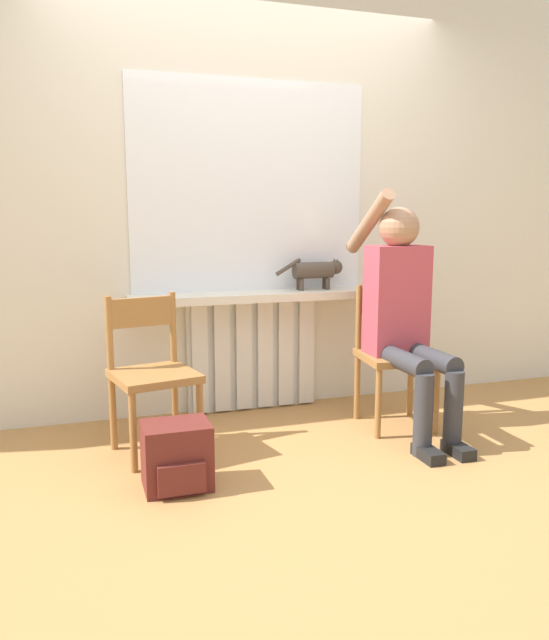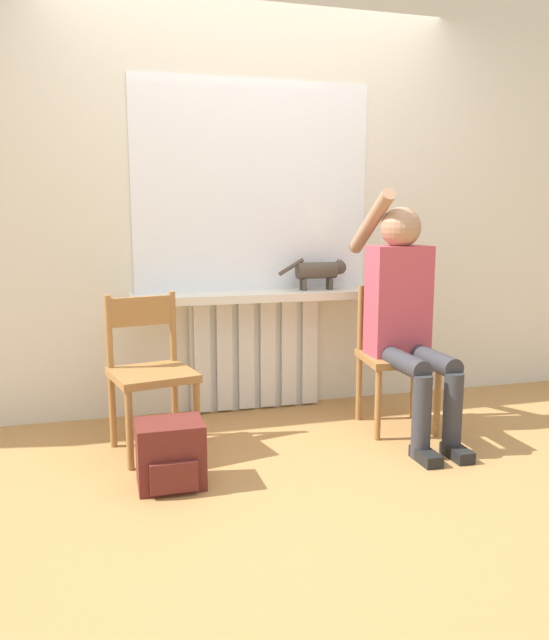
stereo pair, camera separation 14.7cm
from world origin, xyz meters
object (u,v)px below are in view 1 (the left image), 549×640
(chair_left, at_px, (152,371))
(backpack, at_px, (177,456))
(person, at_px, (405,309))
(chair_right, at_px, (394,353))
(cat, at_px, (317,270))

(chair_left, height_order, backpack, chair_left)
(chair_left, height_order, person, person)
(chair_right, bearing_deg, chair_left, -174.04)
(chair_left, xyz_separation_m, chair_right, (1.42, 0.00, 0.00))
(chair_left, relative_size, chair_right, 1.00)
(cat, bearing_deg, backpack, -137.84)
(person, height_order, backpack, person)
(chair_left, xyz_separation_m, backpack, (0.04, -0.48, -0.29))
(chair_right, bearing_deg, person, -85.67)
(chair_left, xyz_separation_m, person, (1.41, -0.11, 0.28))
(backpack, bearing_deg, chair_left, 95.33)
(chair_right, distance_m, backpack, 1.48)
(cat, distance_m, backpack, 1.63)
(cat, bearing_deg, chair_left, -156.24)
(chair_right, xyz_separation_m, backpack, (-1.37, -0.48, -0.29))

